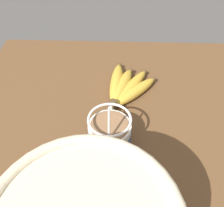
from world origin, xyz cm
name	(u,v)px	position (x,y,z in cm)	size (l,w,h in cm)	color
table	(121,140)	(0.00, 0.00, 1.82)	(90.89, 90.89, 3.63)	brown
coffee_mug	(110,133)	(-2.32, 2.98, 7.48)	(15.46, 10.55, 15.21)	white
banana_bunch	(125,87)	(17.20, -1.03, 5.42)	(20.89, 15.37, 4.20)	#4C381E
napkin	(146,206)	(-18.29, -5.32, 3.93)	(16.18, 13.37, 0.60)	slate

